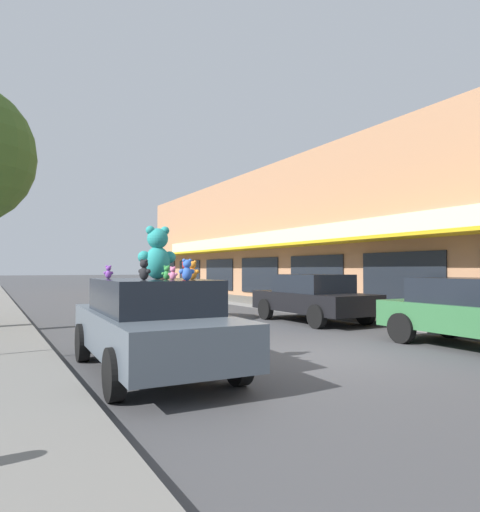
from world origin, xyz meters
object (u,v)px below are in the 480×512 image
object	(u,v)px
teddy_bear_blue	(187,270)
parked_car_far_center	(313,297)
teddy_bear_purple	(108,272)
teddy_bear_giant	(157,254)
teddy_bear_orange	(192,270)
parked_car_far_left	(475,310)
plush_art_car	(152,322)
teddy_bear_brown	(162,271)
teddy_bear_red	(186,271)
teddy_bear_green	(167,273)
teddy_bear_black	(144,270)
teddy_bear_pink	(173,273)

from	to	relation	value
teddy_bear_blue	parked_car_far_center	size ratio (longest dim) A/B	0.07
teddy_bear_purple	teddy_bear_blue	xyz separation A→B (m)	(0.69, -2.14, 0.04)
teddy_bear_blue	parked_car_far_center	bearing A→B (deg)	-133.00
teddy_bear_giant	teddy_bear_purple	xyz separation A→B (m)	(-0.59, 1.05, -0.32)
teddy_bear_orange	parked_car_far_left	size ratio (longest dim) A/B	0.08
teddy_bear_giant	parked_car_far_left	world-z (taller)	teddy_bear_giant
teddy_bear_purple	parked_car_far_center	xyz separation A→B (m)	(7.49, 3.44, -0.87)
plush_art_car	teddy_bear_purple	size ratio (longest dim) A/B	19.55
teddy_bear_giant	teddy_bear_brown	size ratio (longest dim) A/B	3.30
teddy_bear_blue	teddy_bear_red	xyz separation A→B (m)	(0.30, 0.77, -0.01)
teddy_bear_orange	teddy_bear_green	bearing A→B (deg)	3.50
teddy_bear_purple	teddy_bear_blue	world-z (taller)	teddy_bear_blue
teddy_bear_brown	teddy_bear_orange	distance (m)	1.62
teddy_bear_orange	plush_art_car	bearing A→B (deg)	-11.63
parked_car_far_left	teddy_bear_black	bearing A→B (deg)	174.42
teddy_bear_purple	teddy_bear_orange	bearing A→B (deg)	131.44
parked_car_far_center	teddy_bear_black	bearing A→B (deg)	-145.49
teddy_bear_brown	teddy_bear_green	world-z (taller)	teddy_bear_brown
teddy_bear_brown	teddy_bear_pink	distance (m)	1.59
plush_art_car	parked_car_far_left	world-z (taller)	plush_art_car
teddy_bear_black	teddy_bear_orange	world-z (taller)	teddy_bear_black
parked_car_far_center	plush_art_car	bearing A→B (deg)	-147.31
plush_art_car	teddy_bear_brown	xyz separation A→B (m)	(0.52, 0.94, 0.87)
plush_art_car	parked_car_far_center	size ratio (longest dim) A/B	1.06
teddy_bear_black	teddy_bear_purple	xyz separation A→B (m)	(-0.19, 1.58, -0.04)
teddy_bear_orange	parked_car_far_center	bearing A→B (deg)	-97.14
plush_art_car	teddy_bear_purple	bearing A→B (deg)	117.36
teddy_bear_purple	teddy_bear_red	distance (m)	1.69
teddy_bear_pink	parked_car_far_left	world-z (taller)	teddy_bear_pink
parked_car_far_center	teddy_bear_red	bearing A→B (deg)	-143.56
teddy_bear_brown	parked_car_far_center	bearing A→B (deg)	-108.05
teddy_bear_red	teddy_bear_black	bearing A→B (deg)	64.86
teddy_bear_brown	teddy_bear_black	xyz separation A→B (m)	(-0.82, -1.46, 0.03)
teddy_bear_red	teddy_bear_orange	size ratio (longest dim) A/B	0.97
plush_art_car	teddy_bear_giant	size ratio (longest dim) A/B	5.24
teddy_bear_blue	teddy_bear_red	distance (m)	0.83
teddy_bear_green	parked_car_far_center	distance (m)	8.48
teddy_bear_green	teddy_bear_purple	distance (m)	1.57
plush_art_car	teddy_bear_blue	size ratio (longest dim) A/B	14.39
parked_car_far_left	teddy_bear_green	bearing A→B (deg)	172.96
teddy_bear_purple	teddy_bear_red	xyz separation A→B (m)	(0.99, -1.37, 0.03)
parked_car_far_left	teddy_bear_pink	bearing A→B (deg)	174.76
teddy_bear_green	teddy_bear_blue	size ratio (longest dim) A/B	0.71
teddy_bear_green	teddy_bear_red	world-z (taller)	teddy_bear_red
teddy_bear_brown	teddy_bear_red	size ratio (longest dim) A/B	0.91
teddy_bear_giant	teddy_bear_blue	distance (m)	1.13
teddy_bear_giant	parked_car_far_left	distance (m)	7.11
teddy_bear_giant	parked_car_far_center	xyz separation A→B (m)	(6.90, 4.48, -1.20)
teddy_bear_green	teddy_bear_pink	world-z (taller)	teddy_bear_green
teddy_bear_purple	teddy_bear_orange	size ratio (longest dim) A/B	0.78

